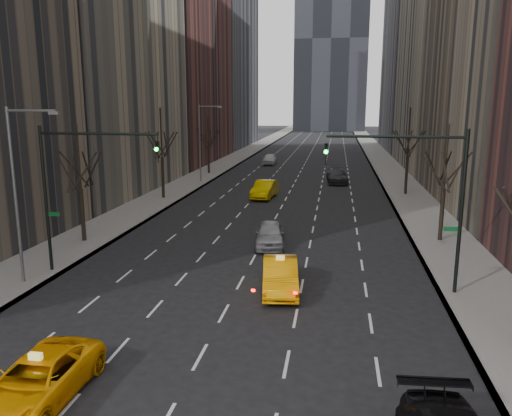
% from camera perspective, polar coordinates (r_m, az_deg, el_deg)
% --- Properties ---
extents(sidewalk_left, '(4.50, 320.00, 0.15)m').
position_cam_1_polar(sidewalk_left, '(84.81, -2.53, 5.62)').
color(sidewalk_left, slate).
rests_on(sidewalk_left, ground).
extents(sidewalk_right, '(4.50, 320.00, 0.15)m').
position_cam_1_polar(sidewalk_right, '(83.42, 14.26, 5.16)').
color(sidewalk_right, slate).
rests_on(sidewalk_right, ground).
extents(bld_left_far, '(14.00, 28.00, 44.00)m').
position_cam_1_polar(bld_left_far, '(83.82, -9.89, 20.43)').
color(bld_left_far, brown).
rests_on(bld_left_far, ground).
extents(bld_left_deep, '(14.00, 30.00, 60.00)m').
position_cam_1_polar(bld_left_deep, '(113.61, -4.77, 22.34)').
color(bld_left_deep, slate).
rests_on(bld_left_deep, ground).
extents(bld_right_deep, '(14.00, 30.00, 58.00)m').
position_cam_1_polar(bld_right_deep, '(110.63, 19.03, 21.53)').
color(bld_right_deep, slate).
rests_on(bld_right_deep, ground).
extents(tree_lw_b, '(3.36, 3.50, 7.82)m').
position_cam_1_polar(tree_lw_b, '(35.32, -19.40, 2.10)').
color(tree_lw_b, black).
rests_on(tree_lw_b, ground).
extents(tree_lw_c, '(3.36, 3.50, 8.74)m').
position_cam_1_polar(tree_lw_c, '(49.78, -10.69, 5.60)').
color(tree_lw_c, black).
rests_on(tree_lw_c, ground).
extents(tree_lw_d, '(3.36, 3.50, 7.36)m').
position_cam_1_polar(tree_lw_d, '(66.96, -5.47, 6.91)').
color(tree_lw_d, black).
rests_on(tree_lw_d, ground).
extents(tree_rw_b, '(3.36, 3.50, 7.82)m').
position_cam_1_polar(tree_rw_b, '(35.75, 20.66, 2.13)').
color(tree_rw_b, black).
rests_on(tree_rw_b, ground).
extents(tree_rw_c, '(3.36, 3.50, 8.74)m').
position_cam_1_polar(tree_rw_c, '(53.32, 16.94, 5.70)').
color(tree_rw_c, black).
rests_on(tree_rw_c, ground).
extents(traffic_mast_left, '(6.69, 0.39, 8.00)m').
position_cam_1_polar(traffic_mast_left, '(28.48, -20.21, 3.45)').
color(traffic_mast_left, black).
rests_on(traffic_mast_left, ground).
extents(traffic_mast_right, '(6.69, 0.39, 8.00)m').
position_cam_1_polar(traffic_mast_right, '(25.24, 18.90, 2.54)').
color(traffic_mast_right, black).
rests_on(traffic_mast_right, ground).
extents(streetlight_near, '(2.83, 0.22, 9.00)m').
position_cam_1_polar(streetlight_near, '(27.70, -25.36, 3.09)').
color(streetlight_near, slate).
rests_on(streetlight_near, ground).
extents(streetlight_far, '(2.83, 0.22, 9.00)m').
position_cam_1_polar(streetlight_far, '(59.77, -6.11, 8.28)').
color(streetlight_far, slate).
rests_on(streetlight_far, ground).
extents(taxi_suv, '(2.47, 5.22, 1.44)m').
position_cam_1_polar(taxi_suv, '(18.06, -23.68, -17.59)').
color(taxi_suv, '#FFA905').
rests_on(taxi_suv, ground).
extents(taxi_sedan, '(2.34, 5.10, 1.62)m').
position_cam_1_polar(taxi_sedan, '(25.39, 2.78, -7.68)').
color(taxi_sedan, '#FFA105').
rests_on(taxi_sedan, ground).
extents(silver_sedan_ahead, '(2.45, 4.91, 1.61)m').
position_cam_1_polar(silver_sedan_ahead, '(33.14, 1.60, -2.98)').
color(silver_sedan_ahead, gray).
rests_on(silver_sedan_ahead, ground).
extents(far_taxi, '(2.29, 5.38, 1.72)m').
position_cam_1_polar(far_taxi, '(49.97, 1.00, 2.15)').
color(far_taxi, '#E0BA04').
rests_on(far_taxi, ground).
extents(far_suv_grey, '(2.78, 5.91, 1.67)m').
position_cam_1_polar(far_suv_grey, '(60.33, 9.26, 3.65)').
color(far_suv_grey, '#2B2B30').
rests_on(far_suv_grey, ground).
extents(far_car_white, '(2.00, 4.85, 1.65)m').
position_cam_1_polar(far_car_white, '(77.58, 1.56, 5.60)').
color(far_car_white, silver).
rests_on(far_car_white, ground).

